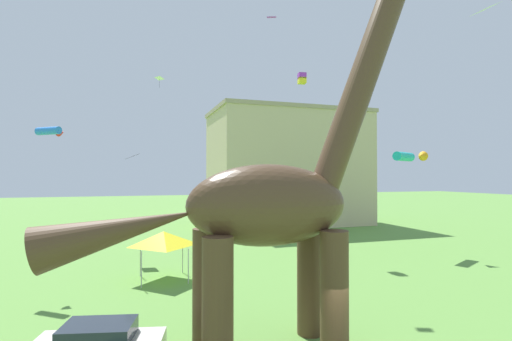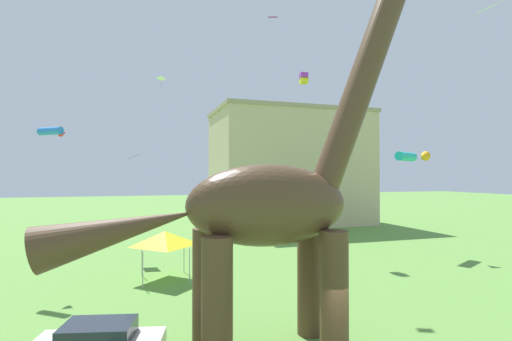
% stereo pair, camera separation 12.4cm
% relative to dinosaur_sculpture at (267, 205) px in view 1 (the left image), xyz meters
% --- Properties ---
extents(dinosaur_sculpture, '(14.23, 3.02, 14.88)m').
position_rel_dinosaur_sculpture_xyz_m(dinosaur_sculpture, '(0.00, 0.00, 0.00)').
color(dinosaur_sculpture, '#513823').
rests_on(dinosaur_sculpture, ground_plane).
extents(festival_canopy_tent, '(3.15, 3.15, 3.00)m').
position_rel_dinosaur_sculpture_xyz_m(festival_canopy_tent, '(-2.83, 11.15, -2.83)').
color(festival_canopy_tent, '#B2B2B7').
rests_on(festival_canopy_tent, ground_plane).
extents(kite_near_high, '(0.98, 1.38, 0.43)m').
position_rel_dinosaur_sculpture_xyz_m(kite_near_high, '(14.48, 3.19, 10.65)').
color(kite_near_high, white).
extents(kite_far_left, '(1.14, 1.48, 0.41)m').
position_rel_dinosaur_sculpture_xyz_m(kite_far_left, '(-4.70, 19.19, 2.67)').
color(kite_far_left, black).
extents(kite_near_low, '(0.75, 0.78, 0.81)m').
position_rel_dinosaur_sculpture_xyz_m(kite_near_low, '(-2.79, 16.06, 8.43)').
color(kite_near_low, white).
extents(kite_high_right, '(0.79, 0.70, 0.11)m').
position_rel_dinosaur_sculpture_xyz_m(kite_high_right, '(4.39, 11.18, 12.05)').
color(kite_high_right, purple).
extents(kite_mid_left, '(2.81, 2.83, 0.81)m').
position_rel_dinosaur_sculpture_xyz_m(kite_mid_left, '(17.77, 13.60, 2.76)').
color(kite_mid_left, '#19B2B7').
extents(kite_mid_right, '(0.75, 0.75, 0.94)m').
position_rel_dinosaur_sculpture_xyz_m(kite_mid_right, '(9.71, 17.62, 9.83)').
color(kite_mid_right, purple).
extents(kite_far_right, '(1.72, 1.78, 0.50)m').
position_rel_dinosaur_sculpture_xyz_m(kite_far_right, '(-9.45, 12.79, 3.82)').
color(kite_far_right, '#287AE5').
extents(background_building_block, '(20.58, 12.64, 15.34)m').
position_rel_dinosaur_sculpture_xyz_m(background_building_block, '(15.63, 34.96, 2.30)').
color(background_building_block, '#CCB78E').
rests_on(background_building_block, ground_plane).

